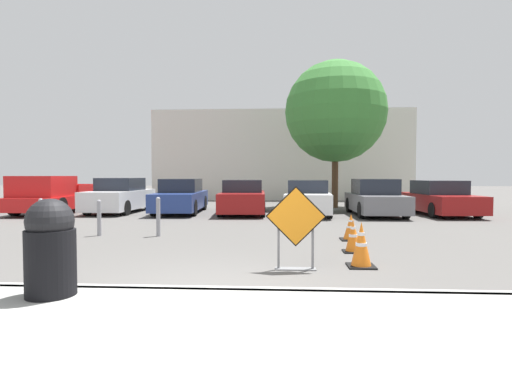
{
  "coord_description": "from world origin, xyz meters",
  "views": [
    {
      "loc": [
        1.03,
        -5.17,
        1.62
      ],
      "look_at": [
        0.2,
        9.13,
        1.03
      ],
      "focal_mm": 28.0,
      "sensor_mm": 36.0,
      "label": 1
    }
  ],
  "objects_px": {
    "traffic_cone_nearest": "(361,245)",
    "parked_car_fifth": "(375,199)",
    "parked_car_nearest": "(120,196)",
    "traffic_cone_third": "(351,227)",
    "parked_car_sixth": "(439,199)",
    "bollard_nearest": "(158,216)",
    "parked_car_fourth": "(308,198)",
    "road_closed_sign": "(296,224)",
    "parked_car_third": "(243,198)",
    "pickup_truck": "(54,196)",
    "trash_bin": "(50,247)",
    "parked_car_second": "(181,197)",
    "bollard_third": "(41,216)",
    "bollard_second": "(99,217)",
    "traffic_cone_second": "(353,236)"
  },
  "relations": [
    {
      "from": "parked_car_sixth",
      "to": "bollard_nearest",
      "type": "relative_size",
      "value": 4.41
    },
    {
      "from": "traffic_cone_third",
      "to": "parked_car_third",
      "type": "distance_m",
      "value": 7.64
    },
    {
      "from": "parked_car_fifth",
      "to": "parked_car_third",
      "type": "bearing_deg",
      "value": -3.92
    },
    {
      "from": "parked_car_third",
      "to": "bollard_second",
      "type": "relative_size",
      "value": 4.69
    },
    {
      "from": "traffic_cone_third",
      "to": "pickup_truck",
      "type": "bearing_deg",
      "value": 150.21
    },
    {
      "from": "road_closed_sign",
      "to": "parked_car_fourth",
      "type": "distance_m",
      "value": 9.91
    },
    {
      "from": "pickup_truck",
      "to": "parked_car_sixth",
      "type": "height_order",
      "value": "pickup_truck"
    },
    {
      "from": "parked_car_fifth",
      "to": "bollard_nearest",
      "type": "bearing_deg",
      "value": 40.63
    },
    {
      "from": "traffic_cone_third",
      "to": "trash_bin",
      "type": "height_order",
      "value": "trash_bin"
    },
    {
      "from": "parked_car_fourth",
      "to": "parked_car_second",
      "type": "bearing_deg",
      "value": -1.32
    },
    {
      "from": "traffic_cone_nearest",
      "to": "traffic_cone_second",
      "type": "distance_m",
      "value": 1.38
    },
    {
      "from": "parked_car_second",
      "to": "traffic_cone_second",
      "type": "bearing_deg",
      "value": 121.18
    },
    {
      "from": "parked_car_fifth",
      "to": "parked_car_sixth",
      "type": "relative_size",
      "value": 0.93
    },
    {
      "from": "traffic_cone_third",
      "to": "parked_car_fourth",
      "type": "xyz_separation_m",
      "value": [
        -0.61,
        6.58,
        0.35
      ]
    },
    {
      "from": "traffic_cone_nearest",
      "to": "pickup_truck",
      "type": "distance_m",
      "value": 14.76
    },
    {
      "from": "parked_car_third",
      "to": "bollard_second",
      "type": "xyz_separation_m",
      "value": [
        -3.3,
        -6.51,
        -0.16
      ]
    },
    {
      "from": "parked_car_fourth",
      "to": "bollard_third",
      "type": "relative_size",
      "value": 4.47
    },
    {
      "from": "pickup_truck",
      "to": "parked_car_third",
      "type": "bearing_deg",
      "value": -179.51
    },
    {
      "from": "traffic_cone_nearest",
      "to": "parked_car_fifth",
      "type": "height_order",
      "value": "parked_car_fifth"
    },
    {
      "from": "parked_car_second",
      "to": "parked_car_fourth",
      "type": "xyz_separation_m",
      "value": [
        5.48,
        -0.5,
        -0.01
      ]
    },
    {
      "from": "traffic_cone_third",
      "to": "parked_car_third",
      "type": "relative_size",
      "value": 0.14
    },
    {
      "from": "pickup_truck",
      "to": "bollard_third",
      "type": "relative_size",
      "value": 5.31
    },
    {
      "from": "parked_car_fifth",
      "to": "parked_car_fourth",
      "type": "bearing_deg",
      "value": -2.07
    },
    {
      "from": "trash_bin",
      "to": "bollard_nearest",
      "type": "height_order",
      "value": "trash_bin"
    },
    {
      "from": "parked_car_fifth",
      "to": "bollard_nearest",
      "type": "distance_m",
      "value": 9.42
    },
    {
      "from": "parked_car_third",
      "to": "trash_bin",
      "type": "relative_size",
      "value": 3.81
    },
    {
      "from": "traffic_cone_third",
      "to": "bollard_second",
      "type": "xyz_separation_m",
      "value": [
        -6.66,
        0.35,
        0.2
      ]
    },
    {
      "from": "traffic_cone_third",
      "to": "parked_car_sixth",
      "type": "bearing_deg",
      "value": 54.88
    },
    {
      "from": "parked_car_third",
      "to": "bollard_third",
      "type": "relative_size",
      "value": 4.55
    },
    {
      "from": "pickup_truck",
      "to": "parked_car_nearest",
      "type": "distance_m",
      "value": 2.77
    },
    {
      "from": "road_closed_sign",
      "to": "parked_car_fourth",
      "type": "xyz_separation_m",
      "value": [
        0.91,
        9.87,
        -0.12
      ]
    },
    {
      "from": "traffic_cone_third",
      "to": "parked_car_sixth",
      "type": "distance_m",
      "value": 8.46
    },
    {
      "from": "road_closed_sign",
      "to": "trash_bin",
      "type": "bearing_deg",
      "value": -146.07
    },
    {
      "from": "traffic_cone_third",
      "to": "bollard_second",
      "type": "relative_size",
      "value": 0.67
    },
    {
      "from": "traffic_cone_nearest",
      "to": "bollard_second",
      "type": "height_order",
      "value": "bollard_second"
    },
    {
      "from": "road_closed_sign",
      "to": "bollard_nearest",
      "type": "relative_size",
      "value": 1.37
    },
    {
      "from": "traffic_cone_nearest",
      "to": "bollard_nearest",
      "type": "bearing_deg",
      "value": 144.63
    },
    {
      "from": "traffic_cone_second",
      "to": "parked_car_fifth",
      "type": "bearing_deg",
      "value": 73.66
    },
    {
      "from": "parked_car_fourth",
      "to": "parked_car_sixth",
      "type": "bearing_deg",
      "value": -172.61
    },
    {
      "from": "traffic_cone_second",
      "to": "parked_car_second",
      "type": "relative_size",
      "value": 0.15
    },
    {
      "from": "parked_car_sixth",
      "to": "traffic_cone_third",
      "type": "bearing_deg",
      "value": 52.33
    },
    {
      "from": "traffic_cone_second",
      "to": "parked_car_sixth",
      "type": "height_order",
      "value": "parked_car_sixth"
    },
    {
      "from": "bollard_nearest",
      "to": "parked_car_sixth",
      "type": "bearing_deg",
      "value": 33.56
    },
    {
      "from": "traffic_cone_nearest",
      "to": "parked_car_third",
      "type": "xyz_separation_m",
      "value": [
        -3.01,
        9.84,
        0.28
      ]
    },
    {
      "from": "traffic_cone_second",
      "to": "trash_bin",
      "type": "bearing_deg",
      "value": -139.28
    },
    {
      "from": "parked_car_sixth",
      "to": "bollard_third",
      "type": "distance_m",
      "value": 14.69
    },
    {
      "from": "traffic_cone_nearest",
      "to": "parked_car_nearest",
      "type": "bearing_deg",
      "value": 130.07
    },
    {
      "from": "bollard_second",
      "to": "parked_car_sixth",
      "type": "bearing_deg",
      "value": 29.68
    },
    {
      "from": "pickup_truck",
      "to": "bollard_nearest",
      "type": "xyz_separation_m",
      "value": [
        6.53,
        -6.27,
        -0.17
      ]
    },
    {
      "from": "road_closed_sign",
      "to": "trash_bin",
      "type": "relative_size",
      "value": 1.2
    }
  ]
}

